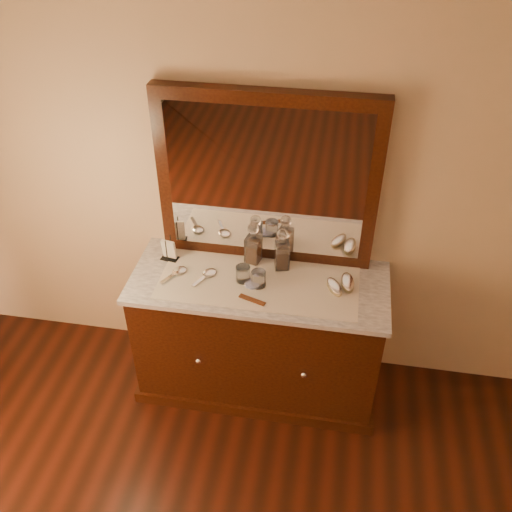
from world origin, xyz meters
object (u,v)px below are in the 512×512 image
pin_dish (252,284)px  napkin_rack (169,250)px  hand_mirror_outer (177,272)px  mirror_frame (267,180)px  comb (252,300)px  decanter_right (282,253)px  hand_mirror_inner (208,274)px  decanter_left (253,247)px  dresser_cabinet (259,336)px  brush_far (347,283)px  brush_near (334,287)px

pin_dish → napkin_rack: size_ratio=0.55×
pin_dish → hand_mirror_outer: 0.43m
mirror_frame → napkin_rack: mirror_frame is taller
mirror_frame → comb: mirror_frame is taller
mirror_frame → pin_dish: (-0.03, -0.29, -0.49)m
mirror_frame → comb: bearing=-91.3°
comb → pin_dish: bearing=118.9°
mirror_frame → pin_dish: bearing=-96.3°
napkin_rack → decanter_right: (0.65, 0.03, 0.04)m
hand_mirror_outer → hand_mirror_inner: same height
napkin_rack → hand_mirror_outer: napkin_rack is taller
pin_dish → decanter_left: 0.23m
mirror_frame → decanter_left: bearing=-127.9°
decanter_left → decanter_right: decanter_right is taller
mirror_frame → hand_mirror_inner: 0.62m
dresser_cabinet → hand_mirror_inner: 0.54m
dresser_cabinet → hand_mirror_outer: 0.65m
decanter_right → hand_mirror_inner: decanter_right is taller
dresser_cabinet → brush_far: (0.48, 0.04, 0.47)m
pin_dish → comb: pin_dish is taller
brush_near → hand_mirror_outer: size_ratio=0.86×
comb → brush_near: (0.43, 0.16, 0.02)m
decanter_right → pin_dish: bearing=-127.2°
dresser_cabinet → brush_near: size_ratio=8.82×
dresser_cabinet → napkin_rack: napkin_rack is taller
decanter_left → hand_mirror_inner: size_ratio=1.39×
brush_far → hand_mirror_inner: bearing=-176.8°
comb → brush_far: 0.54m
mirror_frame → brush_near: size_ratio=7.56×
pin_dish → comb: bearing=-79.9°
brush_near → hand_mirror_inner: 0.71m
decanter_right → hand_mirror_inner: 0.44m
pin_dish → dresser_cabinet: bearing=54.4°
dresser_cabinet → napkin_rack: size_ratio=9.33×
decanter_left → brush_near: decanter_left is taller
decanter_left → pin_dish: bearing=-81.8°
dresser_cabinet → decanter_right: (0.11, 0.14, 0.54)m
dresser_cabinet → hand_mirror_inner: hand_mirror_inner is taller
comb → hand_mirror_outer: size_ratio=0.82×
comb → brush_far: brush_far is taller
comb → hand_mirror_outer: hand_mirror_outer is taller
napkin_rack → brush_near: 0.97m
decanter_right → brush_near: bearing=-26.1°
pin_dish → decanter_right: bearing=52.8°
brush_near → brush_far: (0.07, 0.05, 0.00)m
dresser_cabinet → pin_dish: 0.45m
comb → decanter_left: (-0.05, 0.34, 0.10)m
pin_dish → decanter_left: bearing=98.2°
brush_far → hand_mirror_outer: size_ratio=0.88×
mirror_frame → decanter_right: size_ratio=4.58×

